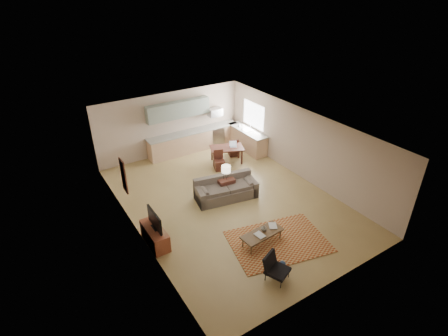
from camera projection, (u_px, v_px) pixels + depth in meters
room at (229, 166)px, 11.49m from camera, size 9.00×9.00×9.00m
kitchen_counter_back at (194, 140)px, 15.42m from camera, size 4.26×0.64×0.92m
kitchen_counter_right at (247, 139)px, 15.50m from camera, size 0.64×2.26×0.92m
kitchen_range at (215, 135)px, 15.94m from camera, size 0.62×0.62×0.90m
kitchen_microwave at (215, 112)px, 15.42m from camera, size 0.62×0.40×0.35m
upper_cabinets at (178, 110)px, 14.53m from camera, size 2.80×0.34×0.70m
window_right at (253, 115)px, 15.12m from camera, size 0.02×1.40×1.05m
wall_art_left at (124, 176)px, 10.55m from camera, size 0.06×0.42×1.10m
triptych at (168, 115)px, 14.54m from camera, size 1.70×0.04×0.50m
rug at (278, 241)px, 10.26m from camera, size 3.13×2.48×0.02m
sofa at (226, 189)px, 12.09m from camera, size 2.36×1.36×0.77m
coffee_table at (262, 238)px, 10.12m from camera, size 1.33×0.61×0.39m
book_a at (257, 237)px, 9.85m from camera, size 0.29×0.36×0.03m
book_b at (269, 226)px, 10.28m from camera, size 0.50×0.51×0.02m
vase at (264, 228)px, 10.08m from camera, size 0.23×0.23×0.17m
armchair at (278, 269)px, 8.85m from camera, size 0.81×0.81×0.71m
tv_credenza at (155, 236)px, 10.09m from camera, size 0.46×1.19×0.55m
tv at (155, 220)px, 9.84m from camera, size 0.09×0.92×0.55m
console_table at (226, 187)px, 12.28m from camera, size 0.61×0.44×0.67m
table_lamp at (226, 172)px, 11.99m from camera, size 0.34×0.34×0.53m
dining_table at (227, 155)px, 14.46m from camera, size 1.53×1.21×0.68m
dining_chair_near at (219, 161)px, 13.87m from camera, size 0.50×0.51×0.81m
dining_chair_far at (233, 147)px, 14.99m from camera, size 0.49×0.50×0.80m
laptop at (233, 144)px, 14.30m from camera, size 0.35×0.32×0.21m
soap_bottle at (239, 125)px, 15.53m from camera, size 0.12×0.12×0.19m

